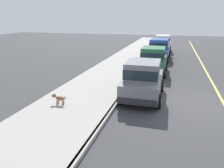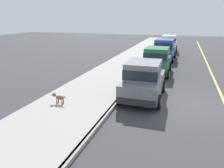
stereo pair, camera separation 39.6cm
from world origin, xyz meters
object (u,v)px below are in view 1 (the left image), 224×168
at_px(car_white_hatchback, 163,43).
at_px(dog_brown, 59,98).
at_px(car_grey_hatchback, 143,79).
at_px(car_blue_sedan, 159,49).
at_px(car_green_hatchback, 153,60).

distance_m(car_white_hatchback, dog_brown, 18.24).
xyz_separation_m(car_grey_hatchback, car_blue_sedan, (0.02, 10.51, 0.01)).
xyz_separation_m(car_grey_hatchback, car_green_hatchback, (0.01, 5.03, 0.00)).
bearing_deg(car_grey_hatchback, car_blue_sedan, 89.90).
bearing_deg(car_white_hatchback, car_green_hatchback, -90.17).
bearing_deg(car_green_hatchback, car_white_hatchback, 89.83).
relative_size(car_grey_hatchback, car_white_hatchback, 0.99).
relative_size(car_green_hatchback, dog_brown, 5.04).
bearing_deg(dog_brown, car_green_hatchback, 64.64).
height_order(car_grey_hatchback, dog_brown, car_grey_hatchback).
bearing_deg(car_blue_sedan, car_grey_hatchback, -90.10).
bearing_deg(car_white_hatchback, car_grey_hatchback, -90.14).
height_order(car_green_hatchback, car_blue_sedan, car_blue_sedan).
height_order(car_blue_sedan, dog_brown, car_blue_sedan).
bearing_deg(car_blue_sedan, car_green_hatchback, -90.12).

